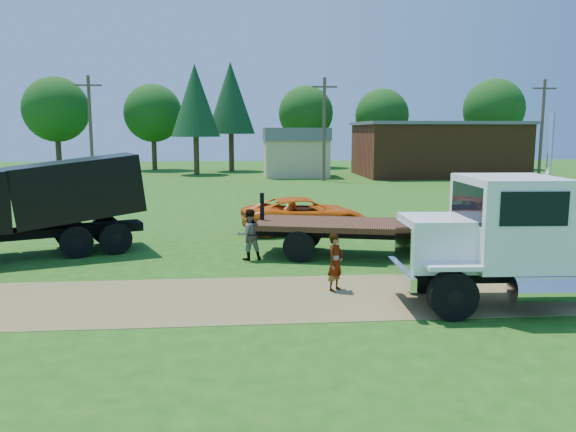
{
  "coord_description": "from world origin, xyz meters",
  "views": [
    {
      "loc": [
        -1.53,
        -14.37,
        4.37
      ],
      "look_at": [
        0.07,
        3.88,
        1.6
      ],
      "focal_mm": 35.0,
      "sensor_mm": 36.0,
      "label": 1
    }
  ],
  "objects": [
    {
      "name": "spectator_a",
      "position": [
        1.09,
        0.53,
        0.8
      ],
      "size": [
        0.67,
        0.69,
        1.6
      ],
      "primitive_type": "imported",
      "rotation": [
        0.0,
        0.0,
        0.84
      ],
      "color": "#999999",
      "rests_on": "ground"
    },
    {
      "name": "white_semi_tractor",
      "position": [
        5.28,
        -1.1,
        1.65
      ],
      "size": [
        8.1,
        3.05,
        4.84
      ],
      "rotation": [
        0.0,
        0.0,
        -0.05
      ],
      "color": "black",
      "rests_on": "ground"
    },
    {
      "name": "tree_row",
      "position": [
        2.76,
        49.76,
        6.79
      ],
      "size": [
        55.6,
        16.6,
        11.83
      ],
      "color": "#3A2217",
      "rests_on": "ground"
    },
    {
      "name": "spectator_b",
      "position": [
        -1.21,
        4.53,
        0.88
      ],
      "size": [
        0.99,
        0.86,
        1.75
      ],
      "primitive_type": "imported",
      "rotation": [
        0.0,
        0.0,
        3.4
      ],
      "color": "#999999",
      "rests_on": "ground"
    },
    {
      "name": "brick_building",
      "position": [
        18.0,
        40.0,
        2.66
      ],
      "size": [
        15.4,
        10.4,
        5.3
      ],
      "color": "brown",
      "rests_on": "ground"
    },
    {
      "name": "orange_pickup",
      "position": [
        1.32,
        9.74,
        0.76
      ],
      "size": [
        5.81,
        3.33,
        1.53
      ],
      "primitive_type": "imported",
      "rotation": [
        0.0,
        0.0,
        1.72
      ],
      "color": "#EA600B",
      "rests_on": "ground"
    },
    {
      "name": "ground",
      "position": [
        0.0,
        0.0,
        0.0
      ],
      "size": [
        140.0,
        140.0,
        0.0
      ],
      "primitive_type": "plane",
      "color": "#1C5211",
      "rests_on": "ground"
    },
    {
      "name": "flatbed_trailer",
      "position": [
        3.33,
        4.54,
        0.94
      ],
      "size": [
        8.93,
        4.59,
        2.19
      ],
      "rotation": [
        0.0,
        0.0,
        -0.25
      ],
      "color": "#371B11",
      "rests_on": "ground"
    },
    {
      "name": "black_dump_truck",
      "position": [
        -8.79,
        5.87,
        1.96
      ],
      "size": [
        8.26,
        5.21,
        3.55
      ],
      "rotation": [
        0.0,
        0.0,
        0.38
      ],
      "color": "black",
      "rests_on": "ground"
    },
    {
      "name": "dirt_track",
      "position": [
        0.0,
        0.0,
        0.01
      ],
      "size": [
        120.0,
        4.2,
        0.01
      ],
      "primitive_type": "cube",
      "color": "olive",
      "rests_on": "ground"
    },
    {
      "name": "utility_poles",
      "position": [
        6.0,
        35.0,
        4.71
      ],
      "size": [
        42.2,
        0.28,
        9.0
      ],
      "color": "#473428",
      "rests_on": "ground"
    },
    {
      "name": "tan_shed",
      "position": [
        4.0,
        40.0,
        2.42
      ],
      "size": [
        6.2,
        5.4,
        4.7
      ],
      "color": "tan",
      "rests_on": "ground"
    }
  ]
}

